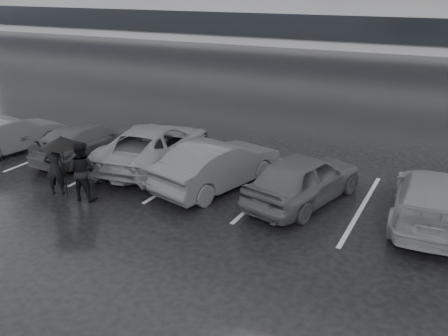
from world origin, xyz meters
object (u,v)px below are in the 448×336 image
at_px(car_west_a, 218,165).
at_px(car_east, 431,198).
at_px(car_west_b, 155,146).
at_px(car_main, 304,178).
at_px(car_west_c, 88,141).
at_px(pedestrian_right, 82,171).
at_px(pedestrian_left, 55,168).
at_px(car_west_d, 12,134).

relative_size(car_west_a, car_east, 0.97).
relative_size(car_west_a, car_west_b, 0.84).
height_order(car_main, car_west_c, car_main).
height_order(car_west_a, pedestrian_right, pedestrian_right).
xyz_separation_m(car_west_b, pedestrian_left, (-1.25, -3.30, 0.08)).
relative_size(car_main, car_west_b, 0.81).
relative_size(car_main, car_west_d, 1.08).
bearing_deg(pedestrian_right, car_west_a, -149.51).
distance_m(car_west_a, car_west_b, 2.84).
relative_size(car_west_a, pedestrian_left, 2.74).
height_order(car_west_c, car_east, car_east).
height_order(car_west_a, car_west_b, car_west_b).
height_order(car_main, pedestrian_left, pedestrian_left).
bearing_deg(car_east, car_west_c, -3.50).
height_order(car_west_b, car_west_c, car_west_b).
xyz_separation_m(car_east, pedestrian_left, (-10.00, -3.03, 0.14)).
bearing_deg(pedestrian_left, car_main, 169.59).
relative_size(car_main, car_east, 0.93).
height_order(car_main, car_west_d, car_main).
distance_m(car_main, car_west_a, 2.66).
bearing_deg(car_west_a, pedestrian_right, 54.59).
relative_size(car_main, car_west_c, 0.96).
xyz_separation_m(car_west_b, pedestrian_right, (-0.30, -3.23, 0.14)).
bearing_deg(car_west_d, pedestrian_right, 167.29).
bearing_deg(car_west_b, car_west_c, 0.09).
height_order(car_main, car_west_a, car_west_a).
distance_m(car_west_a, car_east, 6.00).
relative_size(car_west_a, car_west_c, 1.00).
height_order(car_west_d, car_east, car_east).
relative_size(car_west_c, car_east, 0.97).
xyz_separation_m(car_west_a, car_east, (5.99, 0.40, -0.06)).
distance_m(car_west_c, car_west_d, 3.05).
distance_m(car_west_d, pedestrian_left, 4.88).
distance_m(car_west_b, car_west_d, 5.69).
relative_size(car_main, pedestrian_right, 2.45).
relative_size(car_west_c, car_west_d, 1.12).
relative_size(car_west_b, car_west_d, 1.34).
relative_size(car_west_a, car_west_d, 1.12).
xyz_separation_m(car_main, car_west_a, (-2.65, -0.09, 0.00)).
relative_size(car_west_c, pedestrian_left, 2.73).
relative_size(car_west_c, pedestrian_right, 2.54).
height_order(car_west_b, car_east, car_west_b).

